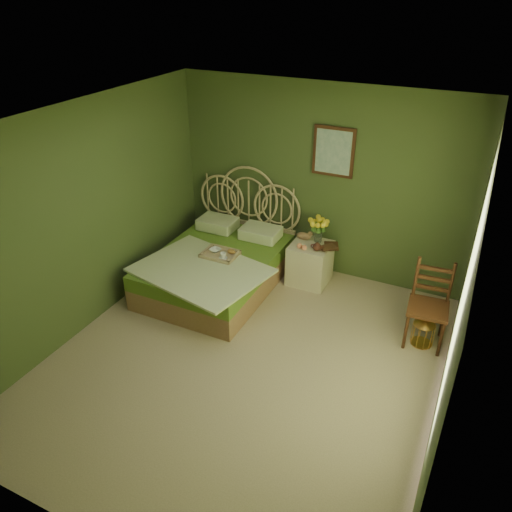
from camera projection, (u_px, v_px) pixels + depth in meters
The scene contains 14 objects.
floor at pixel (244, 361), 5.49m from camera, with size 4.50×4.50×0.00m, color tan.
ceiling at pixel (241, 125), 4.21m from camera, with size 4.50×4.50×0.00m, color silver.
wall_back at pixel (320, 183), 6.61m from camera, with size 4.00×4.00×0.00m, color #48572E.
wall_left at pixel (84, 220), 5.60m from camera, with size 4.50×4.50×0.00m, color #48572E.
wall_right at pixel (460, 311), 4.09m from camera, with size 4.50×4.50×0.00m, color #48572E.
wall_art at pixel (334, 152), 6.31m from camera, with size 0.54×0.04×0.64m.
bed at pixel (218, 265), 6.70m from camera, with size 1.75×2.21×1.37m.
nightstand at pixel (311, 258), 6.75m from camera, with size 0.52×0.52×1.00m.
chair at pixel (431, 299), 5.57m from camera, with size 0.47×0.47×0.99m.
birdcage at pixel (423, 331), 5.66m from camera, with size 0.24×0.24×0.37m.
book_lower at pixel (324, 246), 6.58m from camera, with size 0.18×0.24×0.02m, color #381E0F.
book_upper at pixel (324, 245), 6.57m from camera, with size 0.16×0.22×0.02m, color #472819.
cereal_bowl at pixel (215, 250), 6.55m from camera, with size 0.15×0.15×0.04m, color white.
coffee_cup at pixel (223, 255), 6.39m from camera, with size 0.08×0.08×0.07m, color white.
Camera 1 is at (1.94, -3.74, 3.70)m, focal length 35.00 mm.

